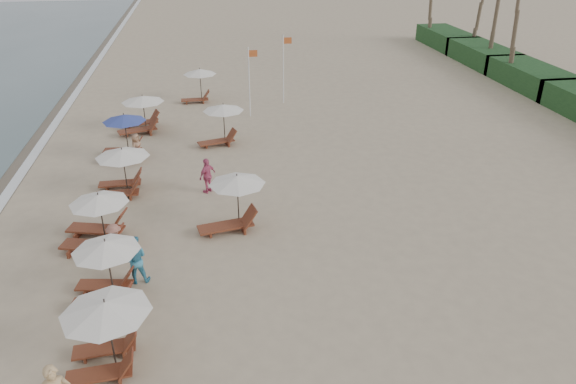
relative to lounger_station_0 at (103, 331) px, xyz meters
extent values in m
plane|color=tan|center=(5.16, 2.31, -1.27)|extent=(160.00, 160.00, 0.00)
cube|color=white|center=(-6.04, 12.31, -1.25)|extent=(0.50, 140.00, 0.02)
cube|color=#193D1C|center=(27.16, 24.31, -0.47)|extent=(3.20, 8.00, 1.60)
cube|color=#193D1C|center=(27.16, 31.81, -0.47)|extent=(3.20, 8.00, 1.60)
cube|color=#193D1C|center=(27.16, 39.31, -0.47)|extent=(3.20, 8.00, 1.60)
cylinder|color=brown|center=(26.26, 25.51, 4.03)|extent=(0.36, 0.36, 10.60)
cylinder|color=brown|center=(28.06, 35.91, 3.23)|extent=(0.36, 0.36, 9.00)
cylinder|color=black|center=(0.16, 0.00, -0.20)|extent=(0.05, 0.05, 2.13)
cone|color=white|center=(0.16, 0.00, 0.76)|extent=(2.41, 2.41, 0.35)
cylinder|color=black|center=(-0.24, 3.03, -0.19)|extent=(0.05, 0.05, 2.15)
cone|color=white|center=(-0.24, 3.03, 0.79)|extent=(2.13, 2.13, 0.35)
cylinder|color=black|center=(-1.02, 6.70, -0.28)|extent=(0.05, 0.05, 1.98)
cone|color=white|center=(-1.02, 6.70, 0.62)|extent=(2.19, 2.19, 0.35)
cylinder|color=black|center=(-0.64, 10.97, -0.24)|extent=(0.05, 0.05, 2.05)
cone|color=white|center=(-0.64, 10.97, 0.68)|extent=(2.38, 2.38, 0.35)
cylinder|color=black|center=(-0.97, 15.08, -0.11)|extent=(0.05, 0.05, 2.30)
cone|color=#324294|center=(-0.97, 15.08, 0.94)|extent=(2.18, 2.18, 0.35)
cylinder|color=black|center=(-0.41, 19.21, -0.25)|extent=(0.05, 0.05, 2.04)
cone|color=white|center=(-0.41, 19.21, 0.67)|extent=(2.44, 2.44, 0.35)
cylinder|color=black|center=(4.14, 7.19, -0.19)|extent=(0.05, 0.05, 2.15)
cone|color=white|center=(4.14, 7.19, 0.78)|extent=(2.24, 2.24, 0.35)
cylinder|color=black|center=(4.08, 16.50, -0.19)|extent=(0.05, 0.05, 2.15)
cone|color=white|center=(4.08, 16.50, 0.78)|extent=(2.24, 2.24, 0.35)
cylinder|color=black|center=(2.92, 24.68, -0.19)|extent=(0.05, 0.05, 2.15)
cone|color=white|center=(2.92, 24.68, 0.78)|extent=(2.24, 2.24, 0.35)
imported|color=teal|center=(0.41, 3.96, -0.39)|extent=(0.89, 0.71, 1.76)
imported|color=#965D4C|center=(-0.41, 5.37, -0.52)|extent=(1.03, 1.10, 1.49)
imported|color=#CB517B|center=(2.99, 10.47, -0.44)|extent=(0.96, 0.97, 1.65)
imported|color=#A17657|center=(-0.50, 14.62, -0.52)|extent=(0.70, 0.85, 1.50)
cylinder|color=silver|center=(5.92, 20.96, 0.90)|extent=(0.08, 0.08, 4.34)
cube|color=#B45021|center=(6.20, 20.96, 2.67)|extent=(0.55, 0.02, 0.40)
cylinder|color=silver|center=(8.44, 23.44, 1.01)|extent=(0.08, 0.08, 4.56)
cube|color=#B45021|center=(8.72, 23.44, 2.89)|extent=(0.55, 0.02, 0.40)
camera|label=1|loc=(3.10, -11.78, 9.71)|focal=33.54mm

